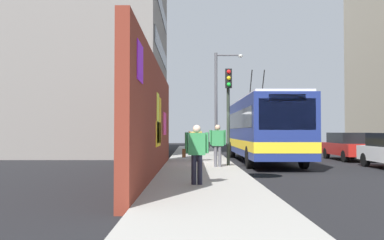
# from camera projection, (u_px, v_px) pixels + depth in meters

# --- Properties ---
(ground_plane) EXTENTS (80.00, 80.00, 0.00)m
(ground_plane) POSITION_uv_depth(u_px,v_px,m) (234.00, 167.00, 19.00)
(ground_plane) COLOR black
(sidewalk_slab) EXTENTS (48.00, 3.20, 0.15)m
(sidewalk_slab) POSITION_uv_depth(u_px,v_px,m) (200.00, 166.00, 19.00)
(sidewalk_slab) COLOR #9E9B93
(sidewalk_slab) RESTS_ON ground_plane
(graffiti_wall) EXTENTS (14.30, 0.32, 4.13)m
(graffiti_wall) POSITION_uv_depth(u_px,v_px,m) (154.00, 120.00, 15.20)
(graffiti_wall) COLOR maroon
(graffiti_wall) RESTS_ON ground_plane
(building_far_left) EXTENTS (13.68, 10.03, 17.16)m
(building_far_left) POSITION_uv_depth(u_px,v_px,m) (95.00, 39.00, 30.79)
(building_far_left) COLOR gray
(building_far_left) RESTS_ON ground_plane
(city_bus) EXTENTS (11.74, 2.69, 5.14)m
(city_bus) POSITION_uv_depth(u_px,v_px,m) (262.00, 127.00, 22.09)
(city_bus) COLOR navy
(city_bus) RESTS_ON ground_plane
(parked_car_red) EXTENTS (4.53, 1.77, 1.58)m
(parked_car_red) POSITION_uv_depth(u_px,v_px,m) (348.00, 146.00, 23.57)
(parked_car_red) COLOR #B21E19
(parked_car_red) RESTS_ON ground_plane
(pedestrian_midblock) EXTENTS (0.23, 0.69, 1.72)m
(pedestrian_midblock) POSITION_uv_depth(u_px,v_px,m) (195.00, 141.00, 20.71)
(pedestrian_midblock) COLOR #1E1E2D
(pedestrian_midblock) RESTS_ON sidewalk_slab
(pedestrian_at_curb) EXTENTS (0.24, 0.78, 1.78)m
(pedestrian_at_curb) POSITION_uv_depth(u_px,v_px,m) (217.00, 142.00, 17.53)
(pedestrian_at_curb) COLOR #595960
(pedestrian_at_curb) RESTS_ON sidewalk_slab
(pedestrian_near_wall) EXTENTS (0.22, 0.75, 1.68)m
(pedestrian_near_wall) POSITION_uv_depth(u_px,v_px,m) (196.00, 150.00, 11.64)
(pedestrian_near_wall) COLOR #1E1E2D
(pedestrian_near_wall) RESTS_ON sidewalk_slab
(traffic_light) EXTENTS (0.49, 0.28, 4.27)m
(traffic_light) POSITION_uv_depth(u_px,v_px,m) (228.00, 100.00, 18.17)
(traffic_light) COLOR #2D382D
(traffic_light) RESTS_ON sidewalk_slab
(street_lamp) EXTENTS (0.44, 1.76, 6.37)m
(street_lamp) POSITION_uv_depth(u_px,v_px,m) (219.00, 96.00, 25.50)
(street_lamp) COLOR #4C4C51
(street_lamp) RESTS_ON sidewalk_slab
(curbside_puddle) EXTENTS (1.59, 1.59, 0.00)m
(curbside_puddle) POSITION_uv_depth(u_px,v_px,m) (261.00, 176.00, 15.37)
(curbside_puddle) COLOR black
(curbside_puddle) RESTS_ON ground_plane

